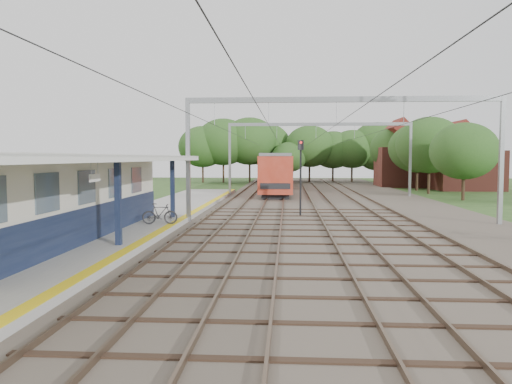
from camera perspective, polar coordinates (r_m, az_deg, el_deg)
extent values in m
plane|color=#2D4C1E|center=(13.11, 1.05, -12.38)|extent=(160.00, 160.00, 0.00)
cube|color=#473D33|center=(42.86, 8.25, -0.98)|extent=(18.00, 90.00, 0.10)
cube|color=gray|center=(27.99, -13.14, -3.38)|extent=(5.00, 52.00, 0.35)
cube|color=yellow|center=(27.40, -8.63, -3.10)|extent=(0.45, 52.00, 0.01)
cube|color=beige|center=(21.80, -22.09, -0.66)|extent=(3.20, 18.00, 3.40)
cube|color=#101A34|center=(21.25, -18.08, -3.38)|extent=(0.06, 18.00, 1.40)
cube|color=slate|center=(21.11, -18.14, 0.66)|extent=(0.05, 16.00, 1.30)
cube|color=#101A34|center=(19.74, -15.48, -1.25)|extent=(0.22, 0.22, 3.20)
cube|color=#101A34|center=(28.37, -9.52, 0.37)|extent=(0.22, 0.22, 3.20)
cube|color=silver|center=(20.37, -20.64, 3.64)|extent=(6.40, 20.00, 0.24)
cube|color=white|center=(17.84, -17.95, 1.55)|extent=(0.06, 0.85, 0.26)
cube|color=brown|center=(42.98, -2.74, -0.76)|extent=(0.07, 88.00, 0.15)
cube|color=brown|center=(42.84, -0.83, -0.77)|extent=(0.07, 88.00, 0.15)
cube|color=brown|center=(42.75, 1.26, -0.79)|extent=(0.07, 88.00, 0.15)
cube|color=brown|center=(42.71, 3.18, -0.79)|extent=(0.07, 88.00, 0.15)
cube|color=brown|center=(42.76, 6.22, -0.81)|extent=(0.07, 88.00, 0.15)
cube|color=brown|center=(42.84, 8.14, -0.81)|extent=(0.07, 88.00, 0.15)
cube|color=brown|center=(43.07, 11.01, -0.82)|extent=(0.07, 88.00, 0.15)
cube|color=brown|center=(43.27, 12.90, -0.83)|extent=(0.07, 88.00, 0.15)
cube|color=gray|center=(28.13, -7.77, 3.52)|extent=(0.22, 0.22, 7.00)
cube|color=gray|center=(29.84, 26.23, 3.17)|extent=(0.22, 0.22, 7.00)
cube|color=gray|center=(27.90, 9.84, 10.39)|extent=(17.00, 0.20, 0.30)
cube|color=gray|center=(47.89, -3.02, 3.70)|extent=(0.22, 0.22, 7.00)
cube|color=gray|center=(48.92, 17.21, 3.53)|extent=(0.22, 0.22, 7.00)
cube|color=gray|center=(47.76, 7.24, 7.69)|extent=(17.00, 0.20, 0.30)
cylinder|color=black|center=(42.80, -1.80, 6.35)|extent=(0.02, 88.00, 0.02)
cylinder|color=black|center=(42.62, 2.24, 6.36)|extent=(0.02, 88.00, 0.02)
cylinder|color=black|center=(42.69, 7.24, 6.33)|extent=(0.02, 88.00, 0.02)
cylinder|color=black|center=(43.06, 12.06, 6.25)|extent=(0.02, 88.00, 0.02)
cylinder|color=#382619|center=(74.36, -4.51, 2.18)|extent=(0.28, 0.28, 2.88)
ellipsoid|color=#1E4719|center=(74.34, -4.52, 4.89)|extent=(6.72, 6.72, 5.76)
cylinder|color=#382619|center=(75.75, 0.21, 2.09)|extent=(0.28, 0.28, 2.52)
ellipsoid|color=#1E4719|center=(75.71, 0.21, 4.42)|extent=(5.88, 5.88, 5.04)
cylinder|color=#382619|center=(72.61, 4.80, 2.28)|extent=(0.28, 0.28, 3.24)
ellipsoid|color=#1E4719|center=(72.61, 4.82, 5.40)|extent=(7.56, 7.56, 6.48)
cylinder|color=#382619|center=(74.97, 9.36, 2.08)|extent=(0.28, 0.28, 2.70)
ellipsoid|color=#1E4719|center=(74.94, 9.39, 4.61)|extent=(6.30, 6.30, 5.40)
cylinder|color=#382619|center=(52.51, 19.05, 1.06)|extent=(0.28, 0.28, 2.52)
ellipsoid|color=#1E4719|center=(52.46, 19.13, 4.42)|extent=(5.88, 5.88, 5.04)
cylinder|color=#382619|center=(68.15, 15.90, 1.88)|extent=(0.28, 0.28, 2.88)
ellipsoid|color=#1E4719|center=(68.13, 15.96, 4.84)|extent=(6.72, 6.72, 5.76)
cube|color=brown|center=(62.05, 22.91, 2.29)|extent=(7.00, 6.00, 4.50)
cube|color=maroon|center=(62.05, 22.99, 5.20)|extent=(4.99, 6.12, 4.99)
cube|color=brown|center=(66.40, 17.13, 2.73)|extent=(8.00, 6.00, 5.00)
cube|color=maroon|center=(66.42, 17.19, 5.66)|extent=(5.52, 6.12, 5.52)
imported|color=black|center=(25.50, -10.94, -2.46)|extent=(1.82, 0.76, 1.06)
cube|color=black|center=(51.54, 2.47, 0.18)|extent=(2.41, 17.18, 0.44)
cube|color=#A52C18|center=(51.45, 2.48, 2.26)|extent=(3.01, 18.67, 3.28)
cube|color=black|center=(51.44, 2.48, 2.64)|extent=(3.05, 17.18, 0.93)
cube|color=slate|center=(51.43, 2.48, 4.22)|extent=(2.77, 18.67, 0.28)
cube|color=black|center=(70.78, 2.80, 1.19)|extent=(2.41, 17.18, 0.44)
cube|color=#A52C18|center=(70.71, 2.80, 2.71)|extent=(3.01, 18.67, 3.28)
cube|color=black|center=(70.71, 2.81, 2.99)|extent=(3.05, 17.18, 0.93)
cube|color=slate|center=(70.70, 2.81, 4.14)|extent=(2.77, 18.67, 0.28)
cylinder|color=black|center=(30.92, 5.11, 1.13)|extent=(0.15, 0.15, 4.37)
cube|color=black|center=(30.90, 5.14, 5.36)|extent=(0.37, 0.28, 0.60)
sphere|color=red|center=(30.80, 5.14, 5.65)|extent=(0.15, 0.15, 0.15)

